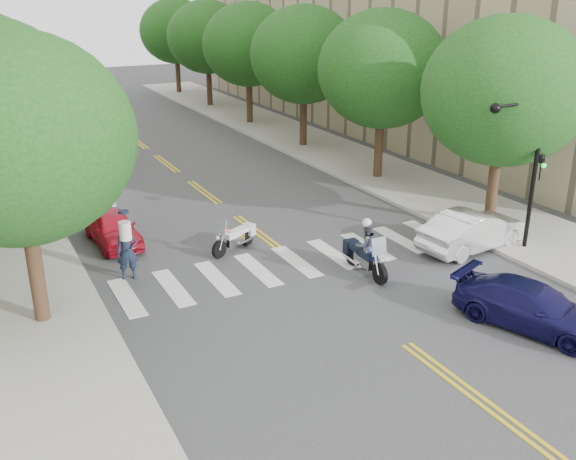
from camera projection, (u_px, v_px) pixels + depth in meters
ground at (406, 345)px, 17.89m from camera, size 140.00×140.00×0.00m
sidewalk_right at (313, 144)px, 40.20m from camera, size 5.00×60.00×0.15m
tree_l_0 at (16, 139)px, 17.08m from camera, size 6.40×6.40×8.45m
tree_r_0 at (504, 92)px, 24.69m from camera, size 6.40×6.40×8.45m
tree_r_1 at (383, 69)px, 31.31m from camera, size 6.40×6.40×8.45m
tree_r_2 at (304, 55)px, 37.94m from camera, size 6.40×6.40×8.45m
tree_r_3 at (248, 45)px, 44.57m from camera, size 6.40×6.40×8.45m
tree_r_4 at (207, 37)px, 51.20m from camera, size 6.40×6.40×8.45m
tree_r_5 at (175, 31)px, 57.82m from camera, size 6.40×6.40×8.45m
traffic_signal_pole at (528, 156)px, 22.80m from camera, size 2.82×0.42×6.00m
motorcycle_police at (365, 249)px, 22.05m from camera, size 0.86×2.50×2.04m
motorcycle_parked at (237, 237)px, 24.18m from camera, size 2.11×1.24×1.46m
officer_standing at (127, 252)px, 21.61m from camera, size 0.78×0.58×1.97m
convertible at (473, 230)px, 24.16m from camera, size 4.75×2.12×1.51m
sedan_blue at (532, 307)px, 18.60m from camera, size 3.34×4.91×1.32m
parked_car_a at (112, 228)px, 24.71m from camera, size 1.75×3.92×1.31m
parked_car_b at (91, 189)px, 29.10m from camera, size 1.86×4.55×1.47m
parked_car_c at (48, 167)px, 33.16m from camera, size 2.09×4.49×1.24m
parked_car_d at (62, 153)px, 35.71m from camera, size 2.10×4.58×1.30m
parked_car_e at (38, 122)px, 43.56m from camera, size 1.88×4.18×1.39m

